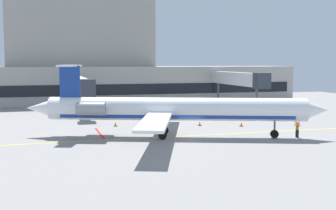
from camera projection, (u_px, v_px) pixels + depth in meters
The scene contains 11 objects.
ground at pixel (189, 139), 47.22m from camera, with size 120.00×120.00×0.11m.
terminal_building at pixel (104, 67), 90.22m from camera, with size 78.26×12.64×21.35m.
jet_bridge_west at pixel (81, 85), 70.68m from camera, with size 2.40×22.95×5.91m.
jet_bridge_east at pixel (239, 79), 79.72m from camera, with size 2.40×20.91×6.55m.
regional_jet at pixel (171, 109), 47.68m from camera, with size 32.42×26.50×8.04m.
baggage_tug at pixel (199, 104), 77.09m from camera, with size 3.91×3.32×1.84m.
pushback_tractor at pixel (251, 113), 63.15m from camera, with size 3.32×3.46×2.05m.
marshaller at pixel (297, 129), 47.59m from camera, with size 0.46×0.78×1.86m.
safety_cone_alpha at pixel (115, 124), 55.97m from camera, with size 0.47×0.47×0.55m.
safety_cone_bravo at pixel (200, 124), 56.49m from camera, with size 0.47×0.47×0.55m.
safety_cone_charlie at pixel (241, 124), 55.91m from camera, with size 0.47×0.47×0.55m.
Camera 1 is at (-15.32, -44.09, 8.36)m, focal length 45.88 mm.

